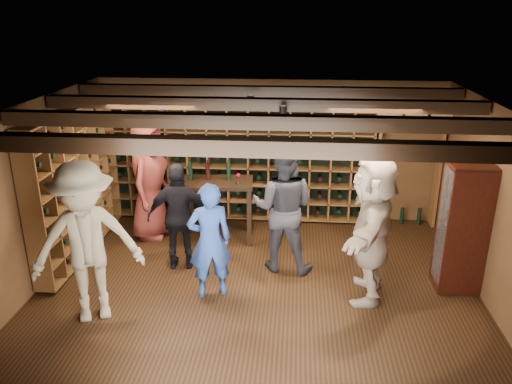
# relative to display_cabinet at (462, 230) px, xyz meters

# --- Properties ---
(ground) EXTENTS (6.00, 6.00, 0.00)m
(ground) POSITION_rel_display_cabinet_xyz_m (-2.71, -0.20, -0.86)
(ground) COLOR black
(ground) RESTS_ON ground
(room_shell) EXTENTS (6.00, 6.00, 6.00)m
(room_shell) POSITION_rel_display_cabinet_xyz_m (-2.71, -0.15, 1.56)
(room_shell) COLOR #52341C
(room_shell) RESTS_ON ground
(wine_rack_back) EXTENTS (4.65, 0.30, 2.20)m
(wine_rack_back) POSITION_rel_display_cabinet_xyz_m (-3.24, 2.13, 0.29)
(wine_rack_back) COLOR brown
(wine_rack_back) RESTS_ON ground
(wine_rack_left) EXTENTS (0.30, 2.65, 2.20)m
(wine_rack_left) POSITION_rel_display_cabinet_xyz_m (-5.54, 0.62, 0.29)
(wine_rack_left) COLOR brown
(wine_rack_left) RESTS_ON ground
(crate_shelf) EXTENTS (1.20, 0.32, 2.07)m
(crate_shelf) POSITION_rel_display_cabinet_xyz_m (-0.31, 2.12, 0.71)
(crate_shelf) COLOR brown
(crate_shelf) RESTS_ON ground
(display_cabinet) EXTENTS (0.55, 0.50, 1.75)m
(display_cabinet) POSITION_rel_display_cabinet_xyz_m (0.00, 0.00, 0.00)
(display_cabinet) COLOR black
(display_cabinet) RESTS_ON ground
(man_blue_shirt) EXTENTS (0.67, 0.55, 1.59)m
(man_blue_shirt) POSITION_rel_display_cabinet_xyz_m (-3.31, -0.48, -0.06)
(man_blue_shirt) COLOR navy
(man_blue_shirt) RESTS_ON ground
(man_grey_suit) EXTENTS (1.03, 0.87, 1.91)m
(man_grey_suit) POSITION_rel_display_cabinet_xyz_m (-2.39, 0.35, 0.10)
(man_grey_suit) COLOR black
(man_grey_suit) RESTS_ON ground
(guest_red_floral) EXTENTS (0.73, 1.04, 2.00)m
(guest_red_floral) POSITION_rel_display_cabinet_xyz_m (-4.62, 1.28, 0.14)
(guest_red_floral) COLOR maroon
(guest_red_floral) RESTS_ON ground
(guest_woman_black) EXTENTS (0.98, 0.49, 1.61)m
(guest_woman_black) POSITION_rel_display_cabinet_xyz_m (-3.87, 0.23, -0.05)
(guest_woman_black) COLOR black
(guest_woman_black) RESTS_ON ground
(guest_khaki) EXTENTS (1.50, 1.21, 2.02)m
(guest_khaki) POSITION_rel_display_cabinet_xyz_m (-4.68, -1.11, 0.16)
(guest_khaki) COLOR #7B6D55
(guest_khaki) RESTS_ON ground
(guest_beige) EXTENTS (0.91, 1.89, 1.95)m
(guest_beige) POSITION_rel_display_cabinet_xyz_m (-1.23, -0.32, 0.12)
(guest_beige) COLOR tan
(guest_beige) RESTS_ON ground
(tasting_table) EXTENTS (1.39, 0.77, 1.29)m
(tasting_table) POSITION_rel_display_cabinet_xyz_m (-3.59, 1.25, 0.02)
(tasting_table) COLOR black
(tasting_table) RESTS_ON ground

